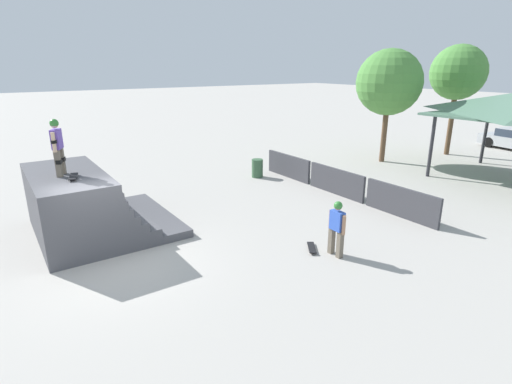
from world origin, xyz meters
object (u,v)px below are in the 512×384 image
(skateboard_on_deck, at_px, (73,177))
(trash_bin, at_px, (257,168))
(tree_far_back, at_px, (389,83))
(skateboard_on_ground, at_px, (312,248))
(skater_on_deck, at_px, (57,143))
(tree_beside_pavilion, at_px, (458,73))
(bystander_walking, at_px, (337,224))

(skateboard_on_deck, bearing_deg, trash_bin, 125.88)
(tree_far_back, distance_m, trash_bin, 8.42)
(skateboard_on_deck, xyz_separation_m, skateboard_on_ground, (4.06, 5.34, -2.01))
(skater_on_deck, distance_m, tree_beside_pavilion, 20.79)
(skateboard_on_ground, bearing_deg, trash_bin, -167.78)
(skateboard_on_ground, xyz_separation_m, tree_beside_pavilion, (-5.15, 15.18, 4.56))
(skateboard_on_ground, distance_m, trash_bin, 7.94)
(skateboard_on_deck, xyz_separation_m, bystander_walking, (4.67, 5.65, -1.14))
(tree_far_back, bearing_deg, skater_on_deck, -84.74)
(bystander_walking, relative_size, tree_beside_pavilion, 0.26)
(tree_beside_pavilion, xyz_separation_m, tree_far_back, (-0.97, -4.63, -0.45))
(trash_bin, bearing_deg, skateboard_on_ground, -23.02)
(tree_beside_pavilion, bearing_deg, trash_bin, -100.07)
(skateboard_on_deck, bearing_deg, bystander_walking, 65.32)
(skateboard_on_deck, bearing_deg, tree_beside_pavilion, 107.95)
(skater_on_deck, relative_size, trash_bin, 1.90)
(skater_on_deck, relative_size, tree_far_back, 0.27)
(tree_beside_pavilion, bearing_deg, skateboard_on_ground, -71.25)
(bystander_walking, height_order, tree_beside_pavilion, tree_beside_pavilion)
(skater_on_deck, bearing_deg, skateboard_on_deck, 43.39)
(skateboard_on_ground, distance_m, tree_far_back, 12.87)
(bystander_walking, relative_size, trash_bin, 1.86)
(tree_beside_pavilion, bearing_deg, bystander_walking, -68.82)
(skateboard_on_deck, bearing_deg, skateboard_on_ground, 67.65)
(skateboard_on_deck, height_order, skateboard_on_ground, skateboard_on_deck)
(skater_on_deck, bearing_deg, bystander_walking, 72.43)
(skateboard_on_deck, bearing_deg, skater_on_deck, -146.05)
(skateboard_on_deck, height_order, bystander_walking, skateboard_on_deck)
(tree_far_back, bearing_deg, bystander_walking, -56.68)
(skater_on_deck, height_order, skateboard_on_deck, skater_on_deck)
(skateboard_on_deck, relative_size, trash_bin, 0.97)
(skateboard_on_ground, relative_size, trash_bin, 0.87)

